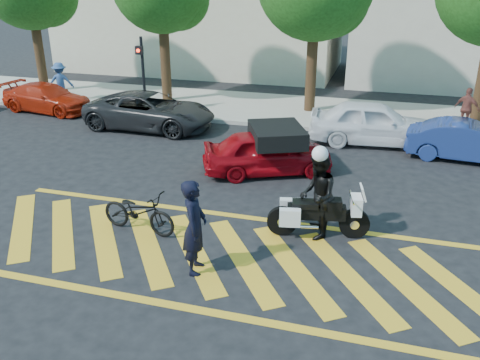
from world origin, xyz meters
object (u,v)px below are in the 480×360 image
(red_convertible, at_px, (268,152))
(parked_mid_right, at_px, (374,123))
(officer_bike, at_px, (195,227))
(bicycle, at_px, (139,212))
(police_motorcycle, at_px, (317,214))
(officer_moto, at_px, (317,196))
(parked_left, at_px, (47,98))
(parked_mid_left, at_px, (150,111))
(parked_right, at_px, (468,141))

(red_convertible, bearing_deg, parked_mid_right, -62.20)
(officer_bike, bearing_deg, bicycle, 45.92)
(officer_bike, xyz_separation_m, parked_mid_right, (3.05, 9.32, -0.24))
(police_motorcycle, relative_size, officer_moto, 1.15)
(parked_left, height_order, parked_mid_left, parked_mid_left)
(officer_moto, bearing_deg, parked_left, -132.87)
(parked_left, height_order, parked_right, parked_right)
(officer_bike, distance_m, red_convertible, 5.63)
(officer_bike, bearing_deg, parked_left, 35.54)
(parked_left, xyz_separation_m, parked_mid_right, (13.56, -0.55, 0.16))
(red_convertible, relative_size, parked_left, 0.94)
(parked_mid_right, bearing_deg, parked_left, 82.56)
(officer_moto, xyz_separation_m, parked_left, (-12.62, 7.74, -0.41))
(officer_bike, height_order, parked_left, officer_bike)
(bicycle, relative_size, officer_moto, 0.95)
(parked_mid_left, relative_size, parked_mid_right, 1.12)
(red_convertible, xyz_separation_m, parked_left, (-10.66, 4.25, -0.06))
(bicycle, height_order, police_motorcycle, police_motorcycle)
(police_motorcycle, bearing_deg, officer_bike, -146.39)
(parked_left, bearing_deg, parked_right, -88.09)
(officer_moto, relative_size, parked_mid_right, 0.45)
(officer_bike, bearing_deg, parked_mid_right, -29.38)
(officer_bike, xyz_separation_m, parked_mid_left, (-5.21, 8.84, -0.31))
(parked_left, relative_size, parked_mid_right, 0.92)
(bicycle, relative_size, police_motorcycle, 0.83)
(parked_mid_left, bearing_deg, officer_moto, -131.11)
(officer_bike, relative_size, police_motorcycle, 0.86)
(bicycle, distance_m, police_motorcycle, 4.10)
(officer_bike, distance_m, bicycle, 2.27)
(officer_bike, height_order, red_convertible, officer_bike)
(officer_moto, distance_m, parked_mid_left, 9.93)
(police_motorcycle, relative_size, red_convertible, 0.60)
(officer_bike, bearing_deg, red_convertible, -12.79)
(red_convertible, xyz_separation_m, parked_right, (5.85, 2.85, -0.03))
(officer_moto, xyz_separation_m, red_convertible, (-1.96, 3.48, -0.35))
(bicycle, xyz_separation_m, officer_moto, (3.98, 0.93, 0.50))
(officer_moto, relative_size, red_convertible, 0.52)
(police_motorcycle, relative_size, parked_mid_right, 0.52)
(officer_bike, relative_size, parked_mid_right, 0.45)
(bicycle, height_order, parked_mid_left, parked_mid_left)
(red_convertible, xyz_separation_m, parked_mid_right, (2.90, 3.70, 0.10))
(police_motorcycle, distance_m, red_convertible, 4.01)
(officer_moto, distance_m, red_convertible, 4.01)
(police_motorcycle, distance_m, officer_moto, 0.45)
(bicycle, distance_m, parked_mid_right, 9.50)
(bicycle, distance_m, parked_right, 10.72)
(police_motorcycle, distance_m, parked_mid_right, 7.26)
(red_convertible, distance_m, parked_left, 11.48)
(officer_moto, xyz_separation_m, parked_mid_right, (0.94, 7.19, -0.25))
(bicycle, bearing_deg, parked_mid_right, -23.17)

